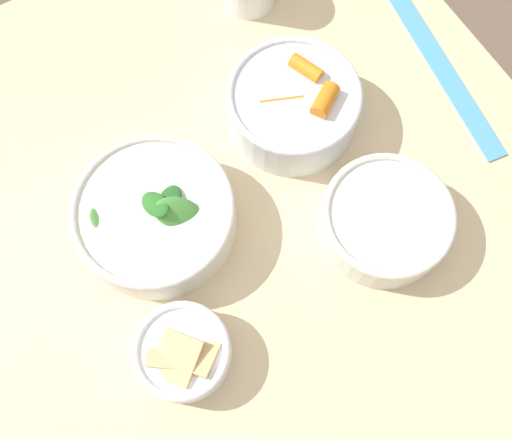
# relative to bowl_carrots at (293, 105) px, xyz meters

# --- Properties ---
(ground_plane) EXTENTS (10.00, 10.00, 0.00)m
(ground_plane) POSITION_rel_bowl_carrots_xyz_m (0.10, -0.10, -0.80)
(ground_plane) COLOR brown
(dining_table) EXTENTS (0.96, 0.80, 0.77)m
(dining_table) POSITION_rel_bowl_carrots_xyz_m (0.10, -0.10, -0.18)
(dining_table) COLOR beige
(dining_table) RESTS_ON ground_plane
(bowl_carrots) EXTENTS (0.17, 0.17, 0.08)m
(bowl_carrots) POSITION_rel_bowl_carrots_xyz_m (0.00, 0.00, 0.00)
(bowl_carrots) COLOR silver
(bowl_carrots) RESTS_ON dining_table
(bowl_greens) EXTENTS (0.20, 0.20, 0.09)m
(bowl_greens) POSITION_rel_bowl_carrots_xyz_m (0.04, -0.22, -0.00)
(bowl_greens) COLOR silver
(bowl_greens) RESTS_ON dining_table
(bowl_beans_hotdog) EXTENTS (0.16, 0.16, 0.06)m
(bowl_beans_hotdog) POSITION_rel_bowl_carrots_xyz_m (0.19, 0.01, -0.01)
(bowl_beans_hotdog) COLOR silver
(bowl_beans_hotdog) RESTS_ON dining_table
(bowl_cookies) EXTENTS (0.11, 0.11, 0.06)m
(bowl_cookies) POSITION_rel_bowl_carrots_xyz_m (0.20, -0.27, -0.01)
(bowl_cookies) COLOR white
(bowl_cookies) RESTS_ON dining_table
(ruler) EXTENTS (0.33, 0.07, 0.00)m
(ruler) POSITION_rel_bowl_carrots_xyz_m (0.03, 0.23, -0.04)
(ruler) COLOR #4C99E0
(ruler) RESTS_ON dining_table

